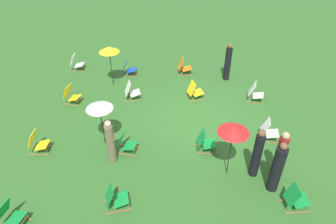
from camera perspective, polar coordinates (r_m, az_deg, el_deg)
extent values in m
plane|color=#2D6026|center=(12.12, 5.68, -1.81)|extent=(40.00, 40.00, 0.00)
cube|color=olive|center=(11.54, -23.06, -7.37)|extent=(0.08, 0.76, 0.04)
cube|color=olive|center=(11.83, -22.33, -5.92)|extent=(0.08, 0.76, 0.04)
cube|color=yellow|center=(11.48, -22.52, -5.74)|extent=(0.50, 0.46, 0.13)
cube|color=yellow|center=(11.43, -24.22, -4.61)|extent=(0.49, 0.27, 0.57)
cylinder|color=olive|center=(11.45, -21.52, -6.06)|extent=(0.44, 0.05, 0.03)
cube|color=olive|center=(13.30, -6.43, 2.10)|extent=(0.18, 0.75, 0.04)
cube|color=olive|center=(13.67, -6.67, 3.11)|extent=(0.18, 0.75, 0.04)
cube|color=white|center=(13.36, -6.20, 3.56)|extent=(0.56, 0.52, 0.13)
cube|color=white|center=(13.19, -7.57, 4.42)|extent=(0.52, 0.34, 0.57)
cylinder|color=olive|center=(13.41, -5.33, 3.42)|extent=(0.44, 0.11, 0.03)
cube|color=olive|center=(13.63, 15.93, 1.70)|extent=(0.26, 0.74, 0.04)
cube|color=olive|center=(14.00, 16.02, 2.68)|extent=(0.26, 0.74, 0.04)
cube|color=white|center=(13.68, 16.56, 3.00)|extent=(0.59, 0.56, 0.13)
cube|color=white|center=(13.52, 15.51, 4.20)|extent=(0.53, 0.38, 0.57)
cylinder|color=olive|center=(13.73, 17.33, 2.61)|extent=(0.43, 0.16, 0.03)
cube|color=olive|center=(13.61, -17.72, 1.27)|extent=(0.27, 0.73, 0.04)
cube|color=olive|center=(13.90, -16.81, 2.28)|extent=(0.27, 0.73, 0.04)
cube|color=yellow|center=(13.57, -17.09, 2.59)|extent=(0.59, 0.56, 0.13)
cube|color=yellow|center=(13.58, -18.37, 3.76)|extent=(0.53, 0.38, 0.57)
cylinder|color=olive|center=(13.51, -16.31, 2.22)|extent=(0.43, 0.16, 0.03)
cube|color=olive|center=(15.16, -7.27, 6.63)|extent=(0.12, 0.76, 0.04)
cube|color=olive|center=(15.53, -6.96, 7.44)|extent=(0.12, 0.76, 0.04)
cube|color=#1947B7|center=(15.21, -6.81, 7.86)|extent=(0.53, 0.48, 0.13)
cube|color=#1947B7|center=(15.14, -8.01, 8.82)|extent=(0.51, 0.30, 0.57)
cylinder|color=olive|center=(15.20, -6.05, 7.61)|extent=(0.44, 0.08, 0.03)
cube|color=olive|center=(11.69, 18.36, -5.41)|extent=(0.19, 0.75, 0.04)
cube|color=olive|center=(12.02, 18.19, -4.04)|extent=(0.19, 0.75, 0.04)
cube|color=white|center=(11.72, 18.98, -3.83)|extent=(0.56, 0.52, 0.13)
cube|color=white|center=(11.49, 17.79, -2.61)|extent=(0.52, 0.34, 0.57)
cylinder|color=olive|center=(11.80, 19.87, -4.18)|extent=(0.44, 0.12, 0.03)
cube|color=olive|center=(16.16, -16.70, 7.31)|extent=(0.08, 0.76, 0.04)
cube|color=olive|center=(16.53, -16.29, 8.06)|extent=(0.08, 0.76, 0.04)
cube|color=white|center=(16.20, -16.30, 8.48)|extent=(0.51, 0.46, 0.13)
cube|color=white|center=(16.17, -17.49, 9.32)|extent=(0.49, 0.28, 0.57)
cylinder|color=olive|center=(16.17, -15.58, 8.27)|extent=(0.44, 0.06, 0.03)
cube|color=olive|center=(13.31, 5.46, 2.19)|extent=(0.24, 0.74, 0.04)
cube|color=olive|center=(13.65, 4.77, 3.18)|extent=(0.24, 0.74, 0.04)
cube|color=yellow|center=(13.37, 5.57, 3.66)|extent=(0.58, 0.55, 0.13)
cube|color=yellow|center=(13.12, 4.42, 4.48)|extent=(0.53, 0.37, 0.57)
cylinder|color=olive|center=(13.48, 6.34, 3.54)|extent=(0.43, 0.15, 0.03)
cube|color=olive|center=(9.23, -9.16, -17.97)|extent=(0.18, 0.75, 0.04)
cube|color=olive|center=(9.49, -9.42, -15.84)|extent=(0.18, 0.75, 0.04)
cube|color=#148C38|center=(9.16, -8.81, -15.86)|extent=(0.55, 0.52, 0.13)
cube|color=#148C38|center=(8.95, -10.94, -15.00)|extent=(0.52, 0.33, 0.57)
cylinder|color=olive|center=(9.21, -7.48, -15.96)|extent=(0.44, 0.11, 0.03)
cube|color=olive|center=(9.82, 23.16, -16.95)|extent=(0.07, 0.76, 0.04)
cube|color=olive|center=(10.06, 22.17, -15.01)|extent=(0.07, 0.76, 0.04)
cube|color=#148C38|center=(9.79, 23.55, -14.95)|extent=(0.50, 0.45, 0.13)
cube|color=#148C38|center=(9.46, 22.30, -14.15)|extent=(0.49, 0.27, 0.57)
cylinder|color=olive|center=(9.93, 24.52, -15.02)|extent=(0.44, 0.05, 0.03)
cube|color=olive|center=(15.17, 3.25, 6.91)|extent=(0.10, 0.76, 0.04)
cube|color=olive|center=(15.55, 3.00, 7.70)|extent=(0.10, 0.76, 0.04)
cube|color=orange|center=(15.25, 3.53, 8.15)|extent=(0.51, 0.47, 0.13)
cube|color=orange|center=(15.08, 2.43, 9.04)|extent=(0.50, 0.28, 0.57)
cylinder|color=olive|center=(15.32, 4.27, 7.95)|extent=(0.44, 0.06, 0.03)
cube|color=olive|center=(10.73, -7.94, -7.92)|extent=(0.25, 0.74, 0.04)
cube|color=olive|center=(11.03, -7.11, -6.39)|extent=(0.25, 0.74, 0.04)
cube|color=#148C38|center=(10.68, -7.12, -6.26)|extent=(0.58, 0.55, 0.13)
cube|color=#148C38|center=(10.59, -8.75, -4.84)|extent=(0.53, 0.37, 0.57)
cylinder|color=olive|center=(10.67, -6.08, -6.74)|extent=(0.43, 0.15, 0.03)
cube|color=olive|center=(9.93, -25.92, -17.22)|extent=(0.27, 0.74, 0.04)
cube|color=#148C38|center=(9.61, -26.66, -17.44)|extent=(0.59, 0.56, 0.13)
cube|color=#148C38|center=(9.57, -28.54, -15.79)|extent=(0.53, 0.38, 0.57)
cylinder|color=olive|center=(9.55, -25.58, -18.11)|extent=(0.43, 0.16, 0.03)
cube|color=olive|center=(10.76, 7.24, -7.72)|extent=(0.04, 0.76, 0.04)
cube|color=olive|center=(11.07, 6.95, -6.15)|extent=(0.04, 0.76, 0.04)
cube|color=#148C38|center=(10.76, 7.72, -5.93)|extent=(0.48, 0.43, 0.13)
cube|color=#148C38|center=(10.53, 6.23, -4.85)|extent=(0.48, 0.25, 0.57)
cylinder|color=olive|center=(10.84, 8.74, -6.16)|extent=(0.44, 0.03, 0.03)
cylinder|color=black|center=(9.58, 11.57, -7.17)|extent=(0.03, 0.03, 1.93)
cone|color=red|center=(9.02, 12.22, -3.15)|extent=(0.95, 0.95, 0.24)
cylinder|color=black|center=(10.80, -12.25, -2.21)|extent=(0.03, 0.03, 1.74)
cone|color=white|center=(10.34, -12.79, 1.16)|extent=(0.92, 0.92, 0.23)
cylinder|color=black|center=(14.18, -10.63, 8.36)|extent=(0.03, 0.03, 1.90)
cone|color=yellow|center=(13.81, -11.02, 11.48)|extent=(0.91, 0.91, 0.25)
cylinder|color=black|center=(9.86, 16.30, -7.88)|extent=(0.37, 0.37, 1.60)
sphere|color=brown|center=(9.27, 17.24, -3.83)|extent=(0.24, 0.24, 0.24)
cylinder|color=black|center=(14.76, 11.13, 8.84)|extent=(0.40, 0.40, 1.61)
sphere|color=brown|center=(14.38, 11.55, 12.03)|extent=(0.23, 0.23, 0.23)
cylinder|color=#72664C|center=(10.12, -10.69, -5.91)|extent=(0.34, 0.34, 1.50)
sphere|color=beige|center=(9.58, -11.24, -2.18)|extent=(0.21, 0.21, 0.21)
cylinder|color=maroon|center=(10.14, 20.19, -7.84)|extent=(0.37, 0.37, 1.49)
sphere|color=tan|center=(9.61, 21.23, -4.18)|extent=(0.23, 0.23, 0.23)
cylinder|color=black|center=(9.59, 19.71, -10.12)|extent=(0.42, 0.42, 1.65)
sphere|color=brown|center=(8.98, 20.89, -6.03)|extent=(0.22, 0.22, 0.22)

